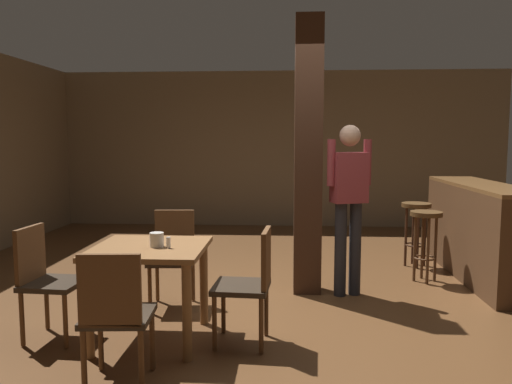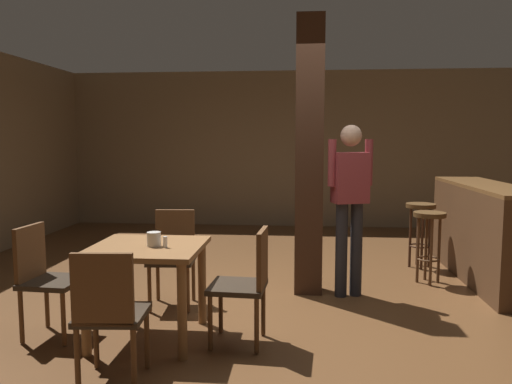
# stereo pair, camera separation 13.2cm
# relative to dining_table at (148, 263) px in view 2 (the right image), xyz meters

# --- Properties ---
(ground_plane) EXTENTS (10.80, 10.80, 0.00)m
(ground_plane) POSITION_rel_dining_table_xyz_m (0.94, 0.86, -0.61)
(ground_plane) COLOR brown
(wall_back) EXTENTS (8.00, 0.10, 2.80)m
(wall_back) POSITION_rel_dining_table_xyz_m (0.94, 5.36, 0.79)
(wall_back) COLOR #756047
(wall_back) RESTS_ON ground_plane
(pillar) EXTENTS (0.28, 0.28, 2.80)m
(pillar) POSITION_rel_dining_table_xyz_m (1.27, 1.35, 0.79)
(pillar) COLOR #382114
(pillar) RESTS_ON ground_plane
(dining_table) EXTENTS (0.86, 0.86, 0.75)m
(dining_table) POSITION_rel_dining_table_xyz_m (0.00, 0.00, 0.00)
(dining_table) COLOR brown
(dining_table) RESTS_ON ground_plane
(chair_north) EXTENTS (0.45, 0.45, 0.89)m
(chair_north) POSITION_rel_dining_table_xyz_m (-0.01, 0.84, -0.10)
(chair_north) COLOR #2D2319
(chair_north) RESTS_ON ground_plane
(chair_south) EXTENTS (0.45, 0.45, 0.89)m
(chair_south) POSITION_rel_dining_table_xyz_m (-0.00, -0.79, -0.10)
(chair_south) COLOR #2D2319
(chair_south) RESTS_ON ground_plane
(chair_east) EXTENTS (0.45, 0.45, 0.89)m
(chair_east) POSITION_rel_dining_table_xyz_m (0.79, -0.04, -0.10)
(chair_east) COLOR #2D2319
(chair_east) RESTS_ON ground_plane
(chair_west) EXTENTS (0.45, 0.45, 0.89)m
(chair_west) POSITION_rel_dining_table_xyz_m (-0.84, -0.03, -0.10)
(chair_west) COLOR #2D2319
(chair_west) RESTS_ON ground_plane
(napkin_cup) EXTENTS (0.11, 0.11, 0.11)m
(napkin_cup) POSITION_rel_dining_table_xyz_m (0.06, -0.03, 0.20)
(napkin_cup) COLOR beige
(napkin_cup) RESTS_ON dining_table
(salt_shaker) EXTENTS (0.03, 0.03, 0.09)m
(salt_shaker) POSITION_rel_dining_table_xyz_m (0.16, -0.07, 0.18)
(salt_shaker) COLOR silver
(salt_shaker) RESTS_ON dining_table
(standing_person) EXTENTS (0.47, 0.29, 1.72)m
(standing_person) POSITION_rel_dining_table_xyz_m (1.68, 1.24, 0.39)
(standing_person) COLOR maroon
(standing_person) RESTS_ON ground_plane
(bar_counter) EXTENTS (0.56, 2.31, 1.08)m
(bar_counter) POSITION_rel_dining_table_xyz_m (3.18, 1.98, -0.06)
(bar_counter) COLOR brown
(bar_counter) RESTS_ON ground_plane
(bar_stool_near) EXTENTS (0.35, 0.35, 0.79)m
(bar_stool_near) POSITION_rel_dining_table_xyz_m (2.60, 1.79, -0.02)
(bar_stool_near) COLOR #4C3319
(bar_stool_near) RESTS_ON ground_plane
(bar_stool_mid) EXTENTS (0.36, 0.36, 0.80)m
(bar_stool_mid) POSITION_rel_dining_table_xyz_m (2.66, 2.47, -0.01)
(bar_stool_mid) COLOR #4C3319
(bar_stool_mid) RESTS_ON ground_plane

